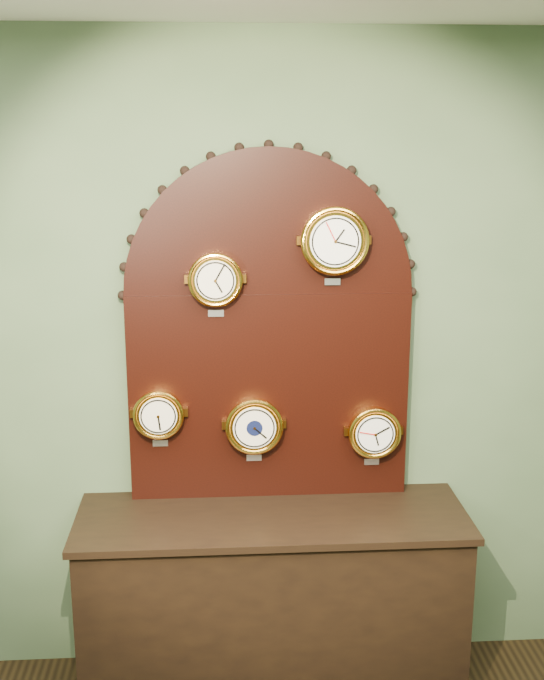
{
  "coord_description": "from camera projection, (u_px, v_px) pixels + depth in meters",
  "views": [
    {
      "loc": [
        -0.21,
        -0.93,
        2.38
      ],
      "look_at": [
        0.0,
        2.25,
        1.58
      ],
      "focal_mm": 43.68,
      "sensor_mm": 36.0,
      "label": 1
    }
  ],
  "objects": [
    {
      "name": "display_board",
      "position": [
        269.0,
        318.0,
        3.47
      ],
      "size": [
        1.26,
        0.06,
        1.53
      ],
      "color": "black",
      "rests_on": "shop_counter"
    },
    {
      "name": "shop_counter",
      "position": [
        272.0,
        606.0,
        3.56
      ],
      "size": [
        1.6,
        0.5,
        0.8
      ],
      "primitive_type": "cube",
      "color": "black",
      "rests_on": "ground_plane"
    },
    {
      "name": "roman_clock",
      "position": [
        215.0,
        279.0,
        3.35
      ],
      "size": [
        0.22,
        0.08,
        0.27
      ],
      "color": "gold",
      "rests_on": "display_board"
    },
    {
      "name": "tide_clock",
      "position": [
        374.0,
        432.0,
        3.56
      ],
      "size": [
        0.23,
        0.08,
        0.28
      ],
      "color": "gold",
      "rests_on": "display_board"
    },
    {
      "name": "arabic_clock",
      "position": [
        334.0,
        241.0,
        3.34
      ],
      "size": [
        0.28,
        0.08,
        0.33
      ],
      "color": "gold",
      "rests_on": "display_board"
    },
    {
      "name": "wall_back",
      "position": [
        268.0,
        366.0,
        3.58
      ],
      "size": [
        4.0,
        0.0,
        4.0
      ],
      "primitive_type": "plane",
      "rotation": [
        1.57,
        0.0,
        0.0
      ],
      "color": "#4C6444",
      "rests_on": "ground"
    },
    {
      "name": "barometer",
      "position": [
        254.0,
        426.0,
        3.51
      ],
      "size": [
        0.25,
        0.08,
        0.3
      ],
      "color": "gold",
      "rests_on": "display_board"
    },
    {
      "name": "hygrometer",
      "position": [
        159.0,
        414.0,
        3.47
      ],
      "size": [
        0.21,
        0.08,
        0.26
      ],
      "color": "gold",
      "rests_on": "display_board"
    }
  ]
}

